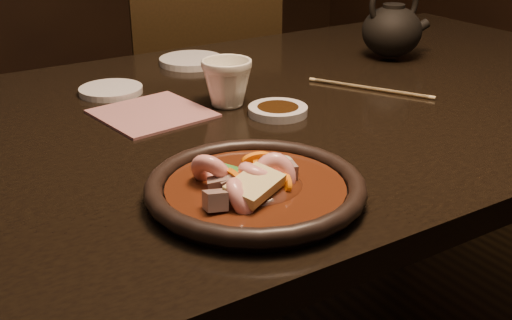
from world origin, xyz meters
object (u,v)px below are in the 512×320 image
teapot (392,28)px  plate (255,189)px  table (288,142)px  chair (202,117)px  tea_cup (227,81)px

teapot → plate: bearing=-135.1°
table → chair: bearing=75.1°
plate → tea_cup: 0.36m
chair → tea_cup: size_ratio=9.99×
tea_cup → teapot: (0.46, 0.09, 0.02)m
table → teapot: (0.36, 0.13, 0.14)m
tea_cup → plate: bearing=-114.4°
table → plate: size_ratio=5.91×
chair → teapot: bearing=122.8°
tea_cup → table: bearing=-20.9°
table → teapot: size_ratio=9.25×
table → teapot: teapot is taller
tea_cup → teapot: size_ratio=0.50×
table → teapot: bearing=19.4°
plate → teapot: 0.73m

